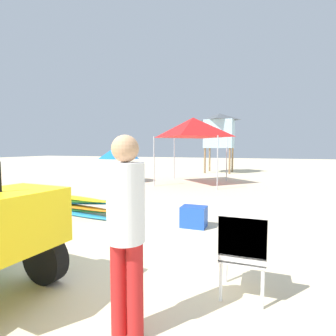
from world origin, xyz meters
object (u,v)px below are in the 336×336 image
(stacked_plastic_chairs, at_px, (243,245))
(popup_canopy, at_px, (193,127))
(lifeguard_near_center, at_px, (126,223))
(cooler_box, at_px, (194,217))
(surfboard_pile, at_px, (72,205))
(lifeguard_tower, at_px, (219,131))
(beach_umbrella_left, at_px, (119,152))

(stacked_plastic_chairs, distance_m, popup_canopy, 9.44)
(lifeguard_near_center, distance_m, popup_canopy, 10.03)
(cooler_box, bearing_deg, surfboard_pile, -179.70)
(lifeguard_near_center, relative_size, popup_canopy, 0.58)
(stacked_plastic_chairs, bearing_deg, popup_canopy, 107.99)
(surfboard_pile, distance_m, popup_canopy, 6.98)
(lifeguard_near_center, bearing_deg, cooler_box, 94.39)
(surfboard_pile, xyz_separation_m, lifeguard_tower, (1.64, 12.26, 2.53))
(stacked_plastic_chairs, bearing_deg, lifeguard_near_center, -133.92)
(stacked_plastic_chairs, xyz_separation_m, cooler_box, (-1.14, 2.36, -0.39))
(stacked_plastic_chairs, height_order, surfboard_pile, stacked_plastic_chairs)
(popup_canopy, bearing_deg, lifeguard_near_center, -78.57)
(cooler_box, bearing_deg, stacked_plastic_chairs, -64.16)
(lifeguard_near_center, distance_m, beach_umbrella_left, 10.65)
(surfboard_pile, distance_m, beach_umbrella_left, 6.36)
(stacked_plastic_chairs, relative_size, cooler_box, 2.00)
(popup_canopy, bearing_deg, cooler_box, -75.09)
(lifeguard_near_center, relative_size, beach_umbrella_left, 0.90)
(lifeguard_near_center, relative_size, lifeguard_tower, 0.45)
(surfboard_pile, relative_size, lifeguard_near_center, 1.53)
(surfboard_pile, relative_size, lifeguard_tower, 0.69)
(surfboard_pile, xyz_separation_m, lifeguard_near_center, (3.33, -3.26, 0.77))
(lifeguard_tower, bearing_deg, cooler_box, -83.27)
(lifeguard_tower, xyz_separation_m, beach_umbrella_left, (-3.76, -6.40, -1.31))
(lifeguard_near_center, xyz_separation_m, cooler_box, (-0.25, 3.28, -0.79))
(popup_canopy, height_order, cooler_box, popup_canopy)
(surfboard_pile, height_order, lifeguard_tower, lifeguard_tower)
(lifeguard_near_center, bearing_deg, stacked_plastic_chairs, 46.08)
(stacked_plastic_chairs, xyz_separation_m, popup_canopy, (-2.85, 8.79, 1.95))
(stacked_plastic_chairs, distance_m, lifeguard_near_center, 1.34)
(stacked_plastic_chairs, relative_size, surfboard_pile, 0.38)
(popup_canopy, height_order, lifeguard_tower, lifeguard_tower)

